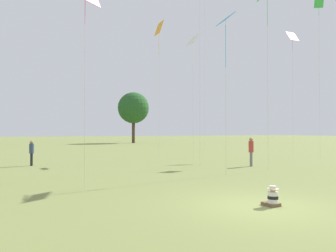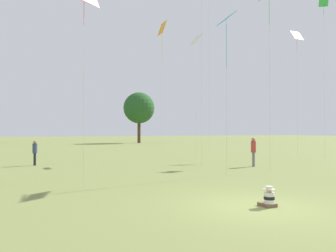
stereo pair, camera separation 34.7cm
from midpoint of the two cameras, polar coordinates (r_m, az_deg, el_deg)
ground_plane at (r=10.19m, az=16.07°, el=-13.43°), size 300.00×300.00×0.00m
seated_toddler at (r=10.29m, az=18.08°, el=-11.82°), size 0.38×0.48×0.61m
person_standing_1 at (r=21.38m, az=15.11°, el=-3.87°), size 0.44×0.44×1.83m
person_standing_3 at (r=22.97m, az=-21.78°, el=-3.95°), size 0.41×0.41×1.62m
kite_2 at (r=28.30m, az=-0.67°, el=16.13°), size 0.43×1.18×11.36m
kite_3 at (r=27.37m, az=5.27°, el=14.26°), size 0.77×1.15×10.09m
kite_4 at (r=17.80m, az=10.70°, el=16.99°), size 0.80×0.96×8.28m
kite_5 at (r=31.61m, az=25.78°, el=17.51°), size 0.77×0.66×13.33m
kite_7 at (r=32.48m, az=21.83°, el=13.91°), size 1.05×0.61×11.26m
distant_tree_0 at (r=64.13m, az=-4.91°, el=3.14°), size 6.07×6.07×9.88m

